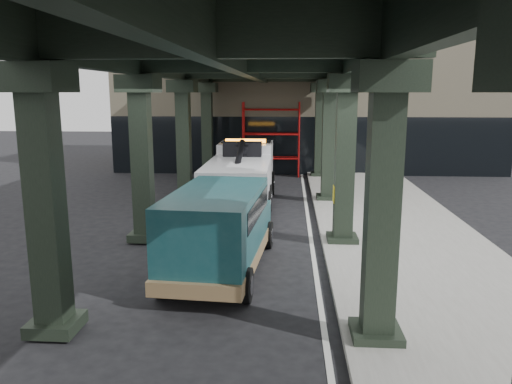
% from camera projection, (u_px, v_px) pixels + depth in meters
% --- Properties ---
extents(ground, '(90.00, 90.00, 0.00)m').
position_uv_depth(ground, '(250.00, 266.00, 13.19)').
color(ground, black).
rests_on(ground, ground).
extents(sidewalk, '(5.00, 40.00, 0.15)m').
position_uv_depth(sidewalk, '(406.00, 244.00, 14.84)').
color(sidewalk, gray).
rests_on(sidewalk, ground).
extents(lane_stripe, '(0.12, 38.00, 0.01)m').
position_uv_depth(lane_stripe, '(312.00, 244.00, 15.04)').
color(lane_stripe, silver).
rests_on(lane_stripe, ground).
extents(viaduct, '(7.40, 32.00, 6.40)m').
position_uv_depth(viaduct, '(241.00, 58.00, 14.11)').
color(viaduct, black).
rests_on(viaduct, ground).
extents(building, '(22.00, 10.00, 8.00)m').
position_uv_depth(building, '(306.00, 100.00, 31.85)').
color(building, '#C6B793').
rests_on(building, ground).
extents(scaffolding, '(3.08, 0.88, 4.00)m').
position_uv_depth(scaffolding, '(271.00, 137.00, 27.11)').
color(scaffolding, '#AD0E0D').
rests_on(scaffolding, ground).
extents(tow_truck, '(2.50, 8.17, 2.67)m').
position_uv_depth(tow_truck, '(242.00, 174.00, 19.92)').
color(tow_truck, black).
rests_on(tow_truck, ground).
extents(towed_van, '(2.51, 5.53, 2.18)m').
position_uv_depth(towed_van, '(219.00, 228.00, 12.46)').
color(towed_van, '#134045').
rests_on(towed_van, ground).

